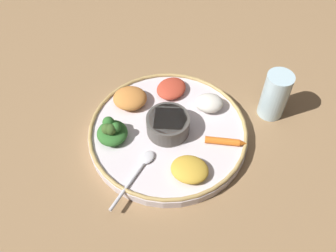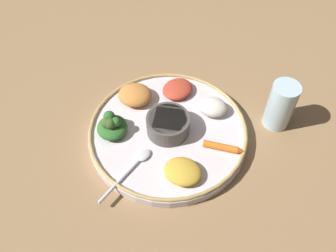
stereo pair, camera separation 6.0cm
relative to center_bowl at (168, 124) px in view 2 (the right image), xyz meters
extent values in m
plane|color=olive|center=(0.00, 0.00, -0.04)|extent=(2.40, 2.40, 0.00)
cylinder|color=silver|center=(0.00, 0.00, -0.03)|extent=(0.34, 0.34, 0.02)
torus|color=tan|center=(0.00, 0.00, -0.02)|extent=(0.34, 0.34, 0.01)
cylinder|color=#4C4742|center=(0.00, 0.00, 0.00)|extent=(0.09, 0.09, 0.04)
cylinder|color=maroon|center=(0.00, 0.00, 0.02)|extent=(0.08, 0.08, 0.01)
ellipsoid|color=silver|center=(0.08, -0.01, -0.02)|extent=(0.04, 0.03, 0.01)
cylinder|color=silver|center=(0.16, -0.01, -0.02)|extent=(0.12, 0.02, 0.01)
ellipsoid|color=#2D6628|center=(0.07, -0.10, -0.01)|extent=(0.09, 0.09, 0.03)
sphere|color=#2D6628|center=(0.06, -0.11, 0.01)|extent=(0.02, 0.02, 0.02)
sphere|color=#2D6628|center=(0.06, -0.09, 0.01)|extent=(0.02, 0.02, 0.02)
sphere|color=#385623|center=(0.07, -0.10, 0.01)|extent=(0.02, 0.02, 0.02)
sphere|color=#385623|center=(0.07, -0.09, 0.01)|extent=(0.02, 0.02, 0.02)
cylinder|color=orange|center=(-0.02, 0.12, -0.01)|extent=(0.04, 0.07, 0.01)
cone|color=orange|center=(-0.03, 0.16, -0.01)|extent=(0.02, 0.02, 0.01)
ellipsoid|color=silver|center=(-0.10, 0.06, -0.01)|extent=(0.07, 0.08, 0.03)
ellipsoid|color=#B73D28|center=(-0.11, -0.04, -0.01)|extent=(0.09, 0.08, 0.02)
ellipsoid|color=#C67A38|center=(-0.03, -0.11, -0.01)|extent=(0.09, 0.10, 0.03)
ellipsoid|color=gold|center=(0.08, 0.08, -0.01)|extent=(0.08, 0.08, 0.03)
cylinder|color=silver|center=(-0.16, 0.18, 0.01)|extent=(0.06, 0.06, 0.11)
cylinder|color=tan|center=(-0.16, 0.18, -0.02)|extent=(0.05, 0.05, 0.06)
camera|label=1|loc=(0.43, 0.20, 0.61)|focal=39.38mm
camera|label=2|loc=(0.40, 0.26, 0.61)|focal=39.38mm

